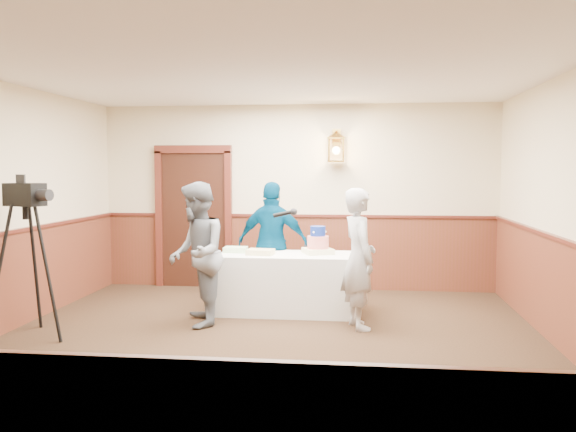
% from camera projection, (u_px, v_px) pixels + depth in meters
% --- Properties ---
extents(ground, '(7.00, 7.00, 0.00)m').
position_uv_depth(ground, '(260.00, 357.00, 5.92)').
color(ground, black).
rests_on(ground, ground).
extents(room_shell, '(6.02, 7.02, 2.81)m').
position_uv_depth(room_shell, '(262.00, 199.00, 6.26)').
color(room_shell, beige).
rests_on(room_shell, ground).
extents(display_table, '(1.80, 0.80, 0.75)m').
position_uv_depth(display_table, '(290.00, 283.00, 7.76)').
color(display_table, silver).
rests_on(display_table, ground).
extents(tiered_cake, '(0.44, 0.44, 0.35)m').
position_uv_depth(tiered_cake, '(318.00, 243.00, 7.76)').
color(tiered_cake, beige).
rests_on(tiered_cake, display_table).
extents(sheet_cake_yellow, '(0.35, 0.28, 0.07)m').
position_uv_depth(sheet_cake_yellow, '(260.00, 252.00, 7.68)').
color(sheet_cake_yellow, '#E5C689').
rests_on(sheet_cake_yellow, display_table).
extents(sheet_cake_green, '(0.29, 0.23, 0.07)m').
position_uv_depth(sheet_cake_green, '(236.00, 250.00, 7.90)').
color(sheet_cake_green, '#A3D999').
rests_on(sheet_cake_green, display_table).
extents(interviewer, '(1.58, 0.96, 1.68)m').
position_uv_depth(interviewer, '(197.00, 254.00, 7.07)').
color(interviewer, slate).
rests_on(interviewer, ground).
extents(baker, '(0.56, 0.68, 1.61)m').
position_uv_depth(baker, '(359.00, 258.00, 6.96)').
color(baker, '#A7A8AD').
rests_on(baker, ground).
extents(assistant_p, '(1.02, 0.53, 1.66)m').
position_uv_depth(assistant_p, '(273.00, 243.00, 8.22)').
color(assistant_p, '#003456').
rests_on(assistant_p, ground).
extents(tv_camera_rig, '(0.66, 0.61, 1.68)m').
position_uv_depth(tv_camera_rig, '(27.00, 269.00, 6.55)').
color(tv_camera_rig, black).
rests_on(tv_camera_rig, ground).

